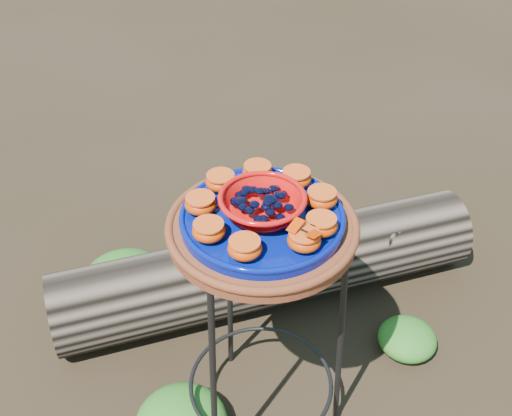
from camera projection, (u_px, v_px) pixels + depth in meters
name	position (u px, v px, depth m)	size (l,w,h in m)	color
ground	(261.00, 413.00, 1.90)	(60.00, 60.00, 0.00)	black
plant_stand	(261.00, 336.00, 1.69)	(0.44, 0.44, 0.70)	black
terracotta_saucer	(262.00, 229.00, 1.46)	(0.43, 0.43, 0.03)	#572A16
cobalt_plate	(262.00, 219.00, 1.44)	(0.37, 0.37, 0.02)	#070F58
red_bowl	(262.00, 206.00, 1.42)	(0.19, 0.19, 0.05)	red
glass_gems	(262.00, 192.00, 1.39)	(0.14, 0.14, 0.02)	black
orange_half_0	(304.00, 240.00, 1.34)	(0.07, 0.07, 0.04)	red
orange_half_1	(321.00, 225.00, 1.37)	(0.07, 0.07, 0.04)	red
orange_half_2	(322.00, 198.00, 1.45)	(0.07, 0.07, 0.04)	red
orange_half_3	(296.00, 178.00, 1.51)	(0.07, 0.07, 0.04)	red
orange_half_4	(257.00, 172.00, 1.53)	(0.07, 0.07, 0.04)	red
orange_half_5	(221.00, 182.00, 1.50)	(0.07, 0.07, 0.04)	red
orange_half_6	(201.00, 204.00, 1.43)	(0.07, 0.07, 0.04)	red
orange_half_7	(209.00, 231.00, 1.36)	(0.07, 0.07, 0.04)	red
orange_half_8	(245.00, 248.00, 1.32)	(0.07, 0.07, 0.04)	red
butterfly	(305.00, 230.00, 1.32)	(0.08, 0.05, 0.01)	#C92F00
driftwood_log	(267.00, 268.00, 2.20)	(1.44, 0.38, 0.27)	black
foliage_right	(407.00, 338.00, 2.07)	(0.19, 0.19, 0.10)	#267225
foliage_back	(125.00, 280.00, 2.24)	(0.30, 0.30, 0.15)	#267225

